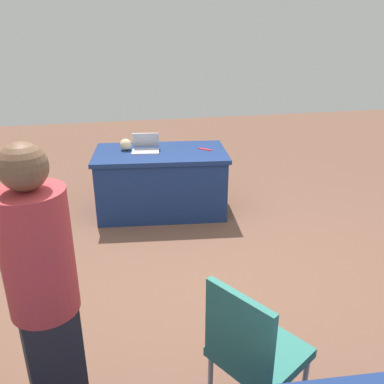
{
  "coord_description": "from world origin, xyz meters",
  "views": [
    {
      "loc": [
        0.66,
        2.87,
        2.14
      ],
      "look_at": [
        0.02,
        -0.1,
        0.9
      ],
      "focal_mm": 37.62,
      "sensor_mm": 36.0,
      "label": 1
    }
  ],
  "objects_px": {
    "person_attendee_browsing": "(43,288)",
    "scissors_red": "(205,149)",
    "chair_aisle": "(252,348)",
    "yarn_ball": "(126,145)",
    "table_foreground": "(161,181)",
    "laptop_silver": "(146,148)"
  },
  "relations": [
    {
      "from": "laptop_silver",
      "to": "scissors_red",
      "type": "relative_size",
      "value": 1.98
    },
    {
      "from": "person_attendee_browsing",
      "to": "scissors_red",
      "type": "bearing_deg",
      "value": 41.49
    },
    {
      "from": "person_attendee_browsing",
      "to": "chair_aisle",
      "type": "bearing_deg",
      "value": -32.21
    },
    {
      "from": "table_foreground",
      "to": "yarn_ball",
      "type": "height_order",
      "value": "yarn_ball"
    },
    {
      "from": "table_foreground",
      "to": "scissors_red",
      "type": "relative_size",
      "value": 9.28
    },
    {
      "from": "table_foreground",
      "to": "laptop_silver",
      "type": "height_order",
      "value": "laptop_silver"
    },
    {
      "from": "chair_aisle",
      "to": "person_attendee_browsing",
      "type": "relative_size",
      "value": 0.57
    },
    {
      "from": "scissors_red",
      "to": "chair_aisle",
      "type": "bearing_deg",
      "value": -52.85
    },
    {
      "from": "chair_aisle",
      "to": "laptop_silver",
      "type": "height_order",
      "value": "laptop_silver"
    },
    {
      "from": "laptop_silver",
      "to": "yarn_ball",
      "type": "relative_size",
      "value": 2.57
    },
    {
      "from": "laptop_silver",
      "to": "yarn_ball",
      "type": "height_order",
      "value": "laptop_silver"
    },
    {
      "from": "laptop_silver",
      "to": "scissors_red",
      "type": "xyz_separation_m",
      "value": [
        -0.71,
        0.09,
        -0.04
      ]
    },
    {
      "from": "person_attendee_browsing",
      "to": "yarn_ball",
      "type": "relative_size",
      "value": 12.18
    },
    {
      "from": "person_attendee_browsing",
      "to": "yarn_ball",
      "type": "distance_m",
      "value": 3.03
    },
    {
      "from": "person_attendee_browsing",
      "to": "scissors_red",
      "type": "distance_m",
      "value": 3.18
    },
    {
      "from": "chair_aisle",
      "to": "person_attendee_browsing",
      "type": "xyz_separation_m",
      "value": [
        1.04,
        -0.23,
        0.39
      ]
    },
    {
      "from": "yarn_ball",
      "to": "person_attendee_browsing",
      "type": "bearing_deg",
      "value": 79.0
    },
    {
      "from": "chair_aisle",
      "to": "scissors_red",
      "type": "bearing_deg",
      "value": 139.63
    },
    {
      "from": "laptop_silver",
      "to": "scissors_red",
      "type": "height_order",
      "value": "laptop_silver"
    },
    {
      "from": "person_attendee_browsing",
      "to": "scissors_red",
      "type": "xyz_separation_m",
      "value": [
        -1.52,
        -2.79,
        -0.16
      ]
    },
    {
      "from": "scissors_red",
      "to": "table_foreground",
      "type": "bearing_deg",
      "value": -137.85
    },
    {
      "from": "yarn_ball",
      "to": "scissors_red",
      "type": "bearing_deg",
      "value": 169.1
    }
  ]
}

